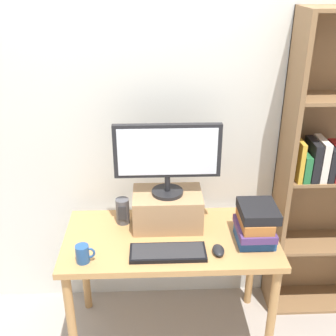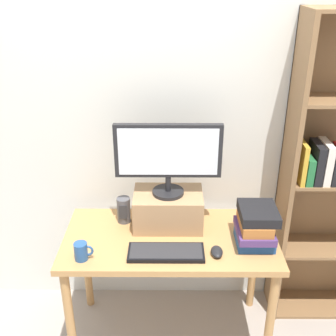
{
  "view_description": "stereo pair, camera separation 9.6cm",
  "coord_description": "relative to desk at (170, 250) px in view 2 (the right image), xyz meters",
  "views": [
    {
      "loc": [
        -0.1,
        -2.0,
        2.14
      ],
      "look_at": [
        -0.01,
        0.05,
        1.15
      ],
      "focal_mm": 45.0,
      "sensor_mm": 36.0,
      "label": 1
    },
    {
      "loc": [
        0.0,
        -2.0,
        2.14
      ],
      "look_at": [
        -0.01,
        0.05,
        1.15
      ],
      "focal_mm": 45.0,
      "sensor_mm": 36.0,
      "label": 2
    }
  ],
  "objects": [
    {
      "name": "computer_monitor",
      "position": [
        -0.01,
        0.13,
        0.55
      ],
      "size": [
        0.6,
        0.18,
        0.43
      ],
      "color": "black",
      "rests_on": "riser_box"
    },
    {
      "name": "book_stack",
      "position": [
        0.47,
        -0.06,
        0.21
      ],
      "size": [
        0.21,
        0.26,
        0.22
      ],
      "color": "navy",
      "rests_on": "desk"
    },
    {
      "name": "computer_mouse",
      "position": [
        0.25,
        -0.16,
        0.11
      ],
      "size": [
        0.06,
        0.1,
        0.04
      ],
      "color": "black",
      "rests_on": "desk"
    },
    {
      "name": "riser_box",
      "position": [
        -0.01,
        0.13,
        0.2
      ],
      "size": [
        0.4,
        0.27,
        0.21
      ],
      "color": "#A87F56",
      "rests_on": "desk"
    },
    {
      "name": "coffee_mug",
      "position": [
        -0.46,
        -0.21,
        0.15
      ],
      "size": [
        0.1,
        0.07,
        0.1
      ],
      "color": "#234C84",
      "rests_on": "desk"
    },
    {
      "name": "back_wall",
      "position": [
        0.0,
        0.43,
        0.65
      ],
      "size": [
        7.0,
        0.08,
        2.6
      ],
      "color": "silver",
      "rests_on": "ground_plane"
    },
    {
      "name": "desk",
      "position": [
        0.0,
        0.0,
        0.0
      ],
      "size": [
        1.22,
        0.61,
        0.75
      ],
      "color": "#B7844C",
      "rests_on": "ground_plane"
    },
    {
      "name": "keyboard",
      "position": [
        -0.02,
        -0.16,
        0.11
      ],
      "size": [
        0.41,
        0.16,
        0.02
      ],
      "color": "black",
      "rests_on": "desk"
    },
    {
      "name": "ground_plane",
      "position": [
        0.0,
        0.0,
        -0.65
      ],
      "size": [
        12.0,
        12.0,
        0.0
      ],
      "primitive_type": "plane",
      "color": "#9E9389"
    },
    {
      "name": "desk_speaker",
      "position": [
        -0.28,
        0.16,
        0.18
      ],
      "size": [
        0.08,
        0.08,
        0.16
      ],
      "color": "#4C4C51",
      "rests_on": "desk"
    }
  ]
}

